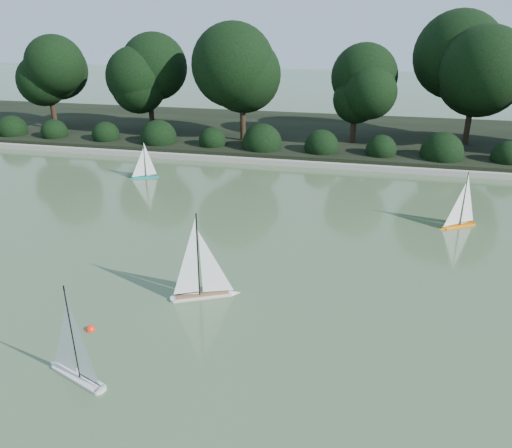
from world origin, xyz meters
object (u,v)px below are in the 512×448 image
object	(u,v)px
sailboat_orange	(457,218)
race_buoy	(91,330)
sailboat_white_a	(72,361)
sailboat_white_b	(207,283)
sailboat_teal	(142,172)

from	to	relation	value
sailboat_orange	race_buoy	distance (m)	8.47
sailboat_white_a	sailboat_orange	xyz separation A→B (m)	(5.95, 6.71, -0.03)
sailboat_white_b	sailboat_teal	size ratio (longest dim) A/B	1.42
sailboat_white_a	race_buoy	bearing A→B (deg)	108.22
sailboat_white_a	sailboat_teal	bearing A→B (deg)	108.47
sailboat_white_b	sailboat_teal	xyz separation A→B (m)	(-4.07, 6.22, -0.08)
sailboat_orange	sailboat_teal	size ratio (longest dim) A/B	1.16
sailboat_white_b	sailboat_orange	bearing A→B (deg)	41.83
sailboat_white_a	sailboat_orange	size ratio (longest dim) A/B	1.11
sailboat_teal	race_buoy	distance (m)	8.02
sailboat_white_a	sailboat_orange	bearing A→B (deg)	48.42
sailboat_teal	sailboat_orange	bearing A→B (deg)	-12.42
sailboat_teal	race_buoy	xyz separation A→B (m)	(2.55, -7.61, -0.19)
sailboat_orange	sailboat_white_b	bearing A→B (deg)	-138.17
sailboat_orange	race_buoy	world-z (taller)	sailboat_orange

